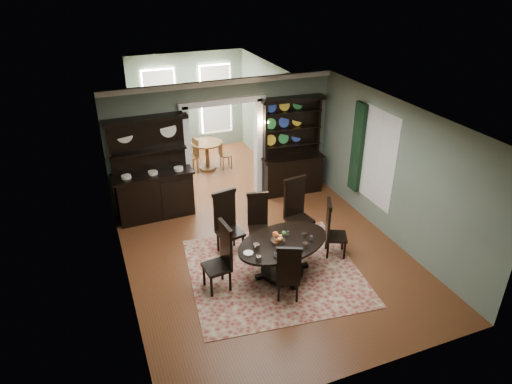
# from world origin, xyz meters

# --- Properties ---
(room) EXTENTS (5.51, 6.01, 3.01)m
(room) POSITION_xyz_m (0.00, 0.04, 1.58)
(room) COLOR brown
(room) RESTS_ON ground
(parlor) EXTENTS (3.51, 3.50, 3.01)m
(parlor) POSITION_xyz_m (0.00, 5.53, 1.52)
(parlor) COLOR brown
(parlor) RESTS_ON ground
(doorway_trim) EXTENTS (2.08, 0.25, 2.57)m
(doorway_trim) POSITION_xyz_m (0.00, 3.00, 1.62)
(doorway_trim) COLOR silver
(doorway_trim) RESTS_ON floor
(right_window) EXTENTS (0.15, 1.47, 2.12)m
(right_window) POSITION_xyz_m (2.69, 0.93, 1.60)
(right_window) COLOR white
(right_window) RESTS_ON wall_right
(wall_sconce) EXTENTS (0.27, 0.21, 0.21)m
(wall_sconce) POSITION_xyz_m (0.95, 2.85, 1.89)
(wall_sconce) COLOR #B16B2F
(wall_sconce) RESTS_ON back_wall_right
(rug) EXTENTS (3.55, 3.37, 0.01)m
(rug) POSITION_xyz_m (-0.07, -0.30, 0.01)
(rug) COLOR maroon
(rug) RESTS_ON floor
(dining_table) EXTENTS (2.11, 2.11, 0.74)m
(dining_table) POSITION_xyz_m (0.05, -0.42, 0.52)
(dining_table) COLOR black
(dining_table) RESTS_ON rug
(centerpiece) EXTENTS (1.38, 0.89, 0.23)m
(centerpiece) POSITION_xyz_m (-0.05, -0.40, 0.81)
(centerpiece) COLOR silver
(centerpiece) RESTS_ON dining_table
(chair_far_left) EXTENTS (0.58, 0.56, 1.36)m
(chair_far_left) POSITION_xyz_m (-0.68, 0.71, 0.72)
(chair_far_left) COLOR black
(chair_far_left) RESTS_ON rug
(chair_far_mid) EXTENTS (0.53, 0.51, 1.20)m
(chair_far_mid) POSITION_xyz_m (-0.01, 0.69, 0.63)
(chair_far_mid) COLOR black
(chair_far_mid) RESTS_ON rug
(chair_far_right) EXTENTS (0.59, 0.57, 1.41)m
(chair_far_right) POSITION_xyz_m (0.84, 0.64, 0.74)
(chair_far_right) COLOR black
(chair_far_right) RESTS_ON rug
(chair_end_left) EXTENTS (0.51, 0.53, 1.32)m
(chair_end_left) POSITION_xyz_m (-1.13, -0.37, 0.69)
(chair_end_left) COLOR black
(chair_end_left) RESTS_ON rug
(chair_end_right) EXTENTS (0.57, 0.59, 1.22)m
(chair_end_right) POSITION_xyz_m (1.23, -0.18, 0.64)
(chair_end_right) COLOR black
(chair_end_right) RESTS_ON rug
(chair_near) EXTENTS (0.56, 0.55, 1.17)m
(chair_near) POSITION_xyz_m (-0.17, -1.14, 0.61)
(chair_near) COLOR black
(chair_near) RESTS_ON rug
(sideboard) EXTENTS (1.83, 0.69, 2.39)m
(sideboard) POSITION_xyz_m (-1.79, 2.72, 0.83)
(sideboard) COLOR black
(sideboard) RESTS_ON floor
(welsh_dresser) EXTENTS (1.63, 0.70, 2.47)m
(welsh_dresser) POSITION_xyz_m (1.71, 2.73, 0.90)
(welsh_dresser) COLOR black
(welsh_dresser) RESTS_ON floor
(parlor_table) EXTENTS (0.89, 0.89, 0.82)m
(parlor_table) POSITION_xyz_m (0.07, 4.83, 0.54)
(parlor_table) COLOR brown
(parlor_table) RESTS_ON parlor_floor
(parlor_chair_left) EXTENTS (0.44, 0.43, 0.98)m
(parlor_chair_left) POSITION_xyz_m (-0.38, 4.77, 0.53)
(parlor_chair_left) COLOR brown
(parlor_chair_left) RESTS_ON parlor_floor
(parlor_chair_right) EXTENTS (0.36, 0.36, 0.85)m
(parlor_chair_right) POSITION_xyz_m (0.52, 4.70, 0.45)
(parlor_chair_right) COLOR brown
(parlor_chair_right) RESTS_ON parlor_floor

